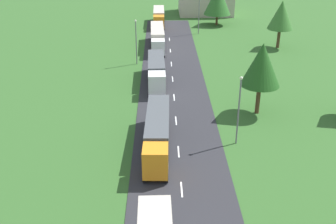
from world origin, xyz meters
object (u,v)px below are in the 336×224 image
(lamppost_third, at_px, (136,40))
(truck_second, at_px, (157,132))
(truck_fourth, at_px, (157,37))
(truck_third, at_px, (156,70))
(tree_birch, at_px, (281,15))
(truck_fifth, at_px, (159,16))
(tree_ash, at_px, (262,65))
(lamppost_second, at_px, (239,107))
(lamppost_fourth, at_px, (199,12))

(lamppost_third, bearing_deg, truck_second, -82.67)
(truck_fourth, height_order, lamppost_third, lamppost_third)
(truck_second, height_order, lamppost_third, lamppost_third)
(truck_second, xyz_separation_m, truck_third, (-0.23, 19.68, -0.05))
(truck_third, xyz_separation_m, tree_birch, (23.58, 18.37, 4.28))
(truck_fifth, height_order, tree_ash, tree_ash)
(tree_birch, bearing_deg, truck_fifth, 140.44)
(lamppost_second, xyz_separation_m, lamppost_third, (-12.58, 27.78, -0.18))
(truck_fifth, distance_m, lamppost_second, 57.00)
(truck_fourth, relative_size, tree_ash, 1.48)
(lamppost_third, relative_size, tree_ash, 0.82)
(truck_fifth, bearing_deg, lamppost_third, -97.59)
(lamppost_third, bearing_deg, truck_third, -69.12)
(truck_fifth, bearing_deg, lamppost_fourth, -44.20)
(lamppost_second, relative_size, tree_ash, 0.86)
(tree_ash, bearing_deg, truck_fourth, 113.70)
(truck_third, bearing_deg, lamppost_third, 110.88)
(truck_fifth, bearing_deg, truck_fourth, -90.76)
(tree_birch, bearing_deg, truck_fourth, 178.53)
(truck_fifth, distance_m, tree_birch, 30.48)
(lamppost_second, distance_m, tree_birch, 39.81)
(truck_second, distance_m, lamppost_second, 9.24)
(lamppost_fourth, bearing_deg, lamppost_third, -121.81)
(lamppost_fourth, xyz_separation_m, tree_birch, (14.61, -10.80, 1.71))
(truck_second, height_order, truck_third, truck_second)
(truck_third, distance_m, lamppost_fourth, 30.63)
(truck_fourth, xyz_separation_m, lamppost_fourth, (8.90, 10.20, 2.50))
(tree_ash, bearing_deg, truck_fifth, 104.85)
(tree_birch, bearing_deg, lamppost_fourth, 143.52)
(lamppost_third, xyz_separation_m, tree_ash, (16.63, -19.93, 2.28))
(truck_second, bearing_deg, truck_third, 90.67)
(tree_ash, bearing_deg, lamppost_second, -117.32)
(lamppost_second, bearing_deg, tree_birch, 68.66)
(truck_third, bearing_deg, truck_fourth, 89.76)
(tree_birch, bearing_deg, truck_third, -142.09)
(truck_fourth, bearing_deg, lamppost_third, -109.79)
(truck_fourth, bearing_deg, tree_ash, -66.30)
(truck_second, xyz_separation_m, lamppost_third, (-3.70, 28.78, 2.20))
(lamppost_fourth, bearing_deg, truck_fourth, -131.10)
(truck_fourth, distance_m, lamppost_second, 38.79)
(truck_second, height_order, truck_fourth, truck_fourth)
(tree_birch, bearing_deg, tree_ash, -109.64)
(truck_third, bearing_deg, truck_fifth, 89.51)
(lamppost_third, xyz_separation_m, tree_birch, (27.06, 9.26, 2.03))
(truck_third, bearing_deg, tree_birch, 37.91)
(truck_third, distance_m, truck_fourth, 18.97)
(lamppost_second, distance_m, tree_ash, 9.08)
(lamppost_second, bearing_deg, truck_third, 116.00)
(truck_second, relative_size, truck_fourth, 0.99)
(lamppost_fourth, bearing_deg, tree_birch, -36.48)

